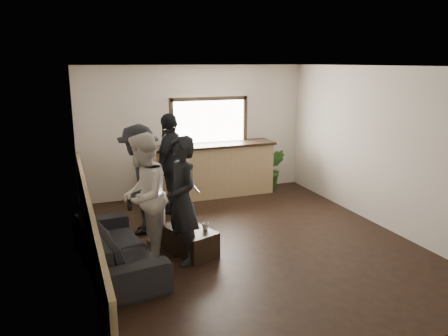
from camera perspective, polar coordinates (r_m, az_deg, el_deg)
name	(u,v)px	position (r m, az deg, el deg)	size (l,w,h in m)	color
ground	(250,243)	(7.20, 3.48, -9.74)	(5.00, 6.00, 0.01)	black
room_shell	(207,158)	(6.49, -2.29, 1.30)	(5.01, 6.01, 2.80)	silver
bar_counter	(213,167)	(9.49, -1.43, 0.18)	(2.70, 0.68, 2.13)	tan
sofa	(117,247)	(6.46, -13.80, -9.93)	(2.17, 0.85, 0.63)	black
coffee_table	(190,241)	(6.79, -4.52, -9.43)	(0.49, 0.88, 0.39)	black
cup_a	(177,225)	(6.75, -6.17, -7.38)	(0.13, 0.13, 0.10)	silver
cup_b	(205,226)	(6.66, -2.47, -7.62)	(0.11, 0.11, 0.10)	silver
potted_plant	(273,169)	(10.03, 6.38, -0.16)	(0.52, 0.42, 0.94)	#2D6623
person_a	(182,201)	(6.28, -5.51, -4.26)	(0.53, 0.73, 1.86)	black
person_b	(143,196)	(6.55, -10.50, -3.63)	(1.02, 1.12, 1.87)	silver
person_c	(140,180)	(7.47, -10.95, -1.51)	(1.11, 1.38, 1.86)	black
person_d	(171,163)	(8.41, -6.94, 0.60)	(1.06, 1.19, 1.93)	black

